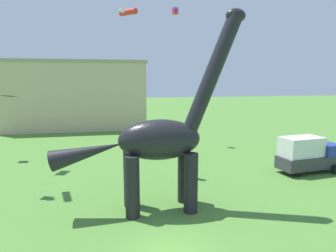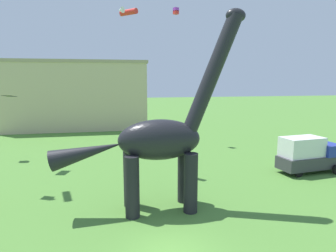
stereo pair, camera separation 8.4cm
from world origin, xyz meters
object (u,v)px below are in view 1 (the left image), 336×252
object	(u,v)px
dinosaur_sculpture	(159,140)
kite_far_right	(9,96)
kite_mid_left	(175,11)
kite_drifting	(127,12)
parked_box_truck	(308,154)

from	to	relation	value
dinosaur_sculpture	kite_far_right	distance (m)	11.49
kite_mid_left	kite_drifting	world-z (taller)	kite_mid_left
dinosaur_sculpture	parked_box_truck	bearing A→B (deg)	48.22
dinosaur_sculpture	kite_drifting	distance (m)	13.10
kite_drifting	kite_far_right	bearing A→B (deg)	-156.33
parked_box_truck	kite_mid_left	bearing A→B (deg)	112.95
dinosaur_sculpture	kite_drifting	size ratio (longest dim) A/B	6.91
kite_far_right	kite_drifting	bearing A→B (deg)	23.67
kite_far_right	kite_drifting	size ratio (longest dim) A/B	0.57
dinosaur_sculpture	kite_drifting	xyz separation A→B (m)	(-1.22, 9.01, 9.42)
kite_far_right	kite_mid_left	xyz separation A→B (m)	(15.43, 14.70, 9.57)
dinosaur_sculpture	parked_box_truck	size ratio (longest dim) A/B	2.15
dinosaur_sculpture	kite_drifting	world-z (taller)	kite_drifting
dinosaur_sculpture	kite_mid_left	size ratio (longest dim) A/B	15.93
kite_mid_left	parked_box_truck	bearing A→B (deg)	-59.69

